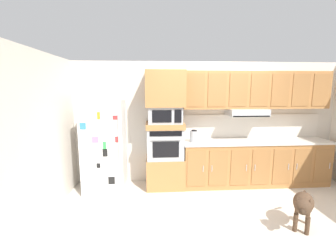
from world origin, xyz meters
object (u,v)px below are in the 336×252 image
(built_in_oven, at_px, (165,143))
(dog, at_px, (303,204))
(refrigerator, at_px, (104,146))
(screwdriver, at_px, (195,141))
(electric_kettle, at_px, (194,136))
(microwave, at_px, (165,115))

(built_in_oven, xyz_separation_m, dog, (1.82, -1.63, -0.52))
(refrigerator, relative_size, dog, 2.49)
(built_in_oven, height_order, dog, built_in_oven)
(dog, bearing_deg, screwdriver, -106.37)
(screwdriver, distance_m, dog, 2.08)
(built_in_oven, bearing_deg, electric_kettle, -4.74)
(electric_kettle, bearing_deg, built_in_oven, 175.26)
(built_in_oven, distance_m, microwave, 0.56)
(built_in_oven, height_order, screwdriver, built_in_oven)
(microwave, xyz_separation_m, dog, (1.82, -1.63, -1.08))
(refrigerator, relative_size, electric_kettle, 7.33)
(microwave, height_order, dog, microwave)
(refrigerator, height_order, microwave, refrigerator)
(microwave, bearing_deg, electric_kettle, -4.74)
(screwdriver, bearing_deg, refrigerator, -179.53)
(refrigerator, bearing_deg, microwave, 3.32)
(microwave, distance_m, screwdriver, 0.79)
(screwdriver, xyz_separation_m, dog, (1.24, -1.58, -0.55))
(refrigerator, xyz_separation_m, microwave, (1.17, 0.07, 0.58))
(built_in_oven, relative_size, electric_kettle, 2.92)
(built_in_oven, distance_m, dog, 2.50)
(microwave, relative_size, dog, 0.91)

